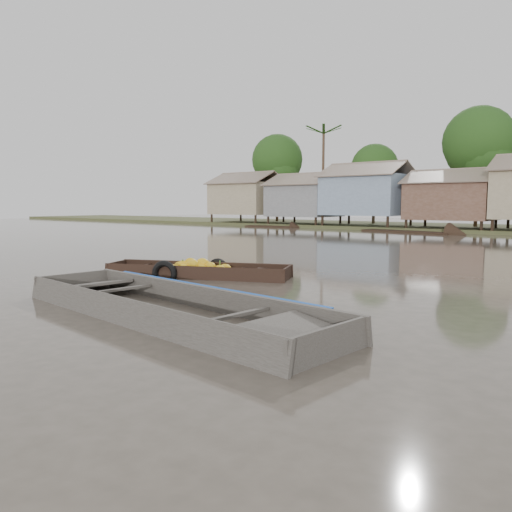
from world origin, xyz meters
The scene contains 3 objects.
ground centered at (0.00, 0.00, 0.00)m, with size 120.00×120.00×0.00m, color #474136.
banana_boat centered at (-2.32, 1.68, 0.13)m, with size 5.23×3.17×0.75m.
viewer_boat centered at (0.86, -2.19, 0.06)m, with size 7.43×2.66×0.59m.
Camera 1 is at (7.50, -8.12, 2.02)m, focal length 35.00 mm.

